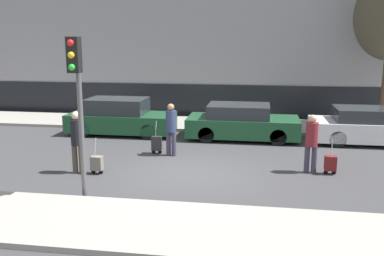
% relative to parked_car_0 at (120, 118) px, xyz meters
% --- Properties ---
extents(ground_plane, '(80.00, 80.00, 0.00)m').
position_rel_parked_car_0_xyz_m(ground_plane, '(3.62, -4.71, -0.67)').
color(ground_plane, '#38383A').
extents(sidewalk_near, '(28.00, 2.50, 0.12)m').
position_rel_parked_car_0_xyz_m(sidewalk_near, '(3.62, -8.46, -0.61)').
color(sidewalk_near, gray).
rests_on(sidewalk_near, ground_plane).
extents(sidewalk_far, '(28.00, 3.00, 0.12)m').
position_rel_parked_car_0_xyz_m(sidewalk_far, '(3.62, 2.29, -0.61)').
color(sidewalk_far, gray).
rests_on(sidewalk_far, ground_plane).
extents(parked_car_0, '(4.23, 1.79, 1.45)m').
position_rel_parked_car_0_xyz_m(parked_car_0, '(0.00, 0.00, 0.00)').
color(parked_car_0, '#194728').
rests_on(parked_car_0, ground_plane).
extents(parked_car_1, '(4.22, 1.90, 1.34)m').
position_rel_parked_car_0_xyz_m(parked_car_1, '(4.88, -0.12, -0.04)').
color(parked_car_1, '#194728').
rests_on(parked_car_1, ground_plane).
extents(parked_car_2, '(4.57, 1.87, 1.32)m').
position_rel_parked_car_0_xyz_m(parked_car_2, '(9.68, -0.10, -0.05)').
color(parked_car_2, silver).
rests_on(parked_car_2, ground_plane).
extents(pedestrian_left, '(0.35, 0.34, 1.79)m').
position_rel_parked_car_0_xyz_m(pedestrian_left, '(0.46, -5.19, 0.35)').
color(pedestrian_left, '#4C4233').
rests_on(pedestrian_left, ground_plane).
extents(trolley_left, '(0.34, 0.29, 1.06)m').
position_rel_parked_car_0_xyz_m(trolley_left, '(1.01, -5.19, -0.36)').
color(trolley_left, slate).
rests_on(trolley_left, ground_plane).
extents(pedestrian_center, '(0.34, 0.34, 1.73)m').
position_rel_parked_car_0_xyz_m(pedestrian_center, '(2.69, -2.91, 0.31)').
color(pedestrian_center, '#383347').
rests_on(pedestrian_center, ground_plane).
extents(trolley_center, '(0.34, 0.29, 1.12)m').
position_rel_parked_car_0_xyz_m(trolley_center, '(2.17, -2.76, -0.32)').
color(trolley_center, '#262628').
rests_on(trolley_center, ground_plane).
extents(pedestrian_right, '(0.35, 0.34, 1.69)m').
position_rel_parked_car_0_xyz_m(pedestrian_right, '(7.02, -4.12, 0.29)').
color(pedestrian_right, '#383347').
rests_on(pedestrian_right, ground_plane).
extents(trolley_right, '(0.34, 0.29, 1.08)m').
position_rel_parked_car_0_xyz_m(trolley_right, '(7.56, -4.18, -0.35)').
color(trolley_right, maroon).
rests_on(trolley_right, ground_plane).
extents(traffic_light, '(0.28, 0.47, 3.82)m').
position_rel_parked_car_0_xyz_m(traffic_light, '(1.39, -7.07, 2.05)').
color(traffic_light, '#515154').
rests_on(traffic_light, ground_plane).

